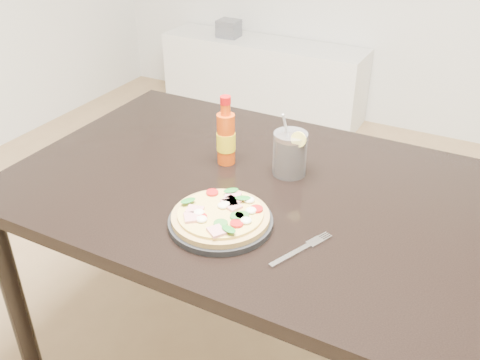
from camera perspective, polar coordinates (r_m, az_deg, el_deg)
The scene contains 9 objects.
floor at distance 2.02m, azimuth -3.38°, elevation -18.24°, with size 4.50×4.50×0.00m, color #9E7A51.
dining_table at distance 1.53m, azimuth 2.12°, elevation -3.24°, with size 1.40×0.90×0.75m.
plate at distance 1.32m, azimuth -2.08°, elevation -4.49°, with size 0.26×0.26×0.02m, color black.
pizza at distance 1.31m, azimuth -2.03°, elevation -3.75°, with size 0.24×0.24×0.03m.
hot_sauce_bottle at distance 1.56m, azimuth -1.51°, elevation 4.58°, with size 0.07×0.07×0.21m.
cola_cup at distance 1.52m, azimuth 5.33°, elevation 2.73°, with size 0.10×0.10×0.19m.
fork at distance 1.25m, azimuth 6.71°, elevation -7.27°, with size 0.09×0.18×0.00m.
media_console at distance 3.75m, azimuth 2.40°, elevation 10.90°, with size 1.40×0.34×0.50m, color white.
cd_stack at distance 3.75m, azimuth -1.21°, elevation 15.86°, with size 0.14×0.12×0.11m.
Camera 1 is at (0.72, -1.11, 1.52)m, focal length 40.00 mm.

